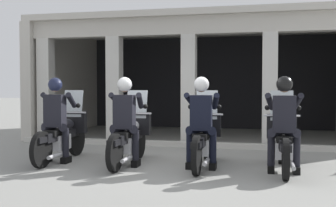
% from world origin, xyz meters
% --- Properties ---
extents(ground_plane, '(80.00, 80.00, 0.00)m').
position_xyz_m(ground_plane, '(0.00, 3.00, 0.00)').
color(ground_plane, gray).
extents(station_building, '(8.85, 4.80, 3.29)m').
position_xyz_m(station_building, '(-0.06, 5.12, 2.06)').
color(station_building, black).
rests_on(station_building, ground).
extents(kerb_strip, '(8.35, 0.24, 0.12)m').
position_xyz_m(kerb_strip, '(-0.06, 2.25, 0.06)').
color(kerb_strip, '#B7B5AD').
rests_on(kerb_strip, ground).
extents(motorcycle_far_left, '(0.62, 2.04, 1.35)m').
position_xyz_m(motorcycle_far_left, '(-2.04, -0.01, 0.50)').
color(motorcycle_far_left, black).
rests_on(motorcycle_far_left, ground).
extents(police_officer_far_left, '(0.63, 0.61, 1.58)m').
position_xyz_m(police_officer_far_left, '(-2.04, -0.30, 0.94)').
color(police_officer_far_left, black).
rests_on(police_officer_far_left, ground).
extents(motorcycle_center_left, '(0.62, 2.04, 1.35)m').
position_xyz_m(motorcycle_center_left, '(-0.68, -0.05, 0.50)').
color(motorcycle_center_left, black).
rests_on(motorcycle_center_left, ground).
extents(police_officer_center_left, '(0.63, 0.61, 1.58)m').
position_xyz_m(police_officer_center_left, '(-0.68, -0.34, 0.94)').
color(police_officer_center_left, black).
rests_on(police_officer_center_left, ground).
extents(motorcycle_center_right, '(0.62, 2.04, 1.35)m').
position_xyz_m(motorcycle_center_right, '(0.68, -0.01, 0.50)').
color(motorcycle_center_right, black).
rests_on(motorcycle_center_right, ground).
extents(police_officer_center_right, '(0.63, 0.61, 1.58)m').
position_xyz_m(police_officer_center_right, '(0.68, -0.30, 0.94)').
color(police_officer_center_right, black).
rests_on(police_officer_center_right, ground).
extents(motorcycle_far_right, '(0.62, 2.04, 1.35)m').
position_xyz_m(motorcycle_far_right, '(2.04, -0.06, 0.50)').
color(motorcycle_far_right, black).
rests_on(motorcycle_far_right, ground).
extents(police_officer_far_right, '(0.63, 0.61, 1.58)m').
position_xyz_m(police_officer_far_right, '(2.04, -0.35, 0.94)').
color(police_officer_far_right, black).
rests_on(police_officer_far_right, ground).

